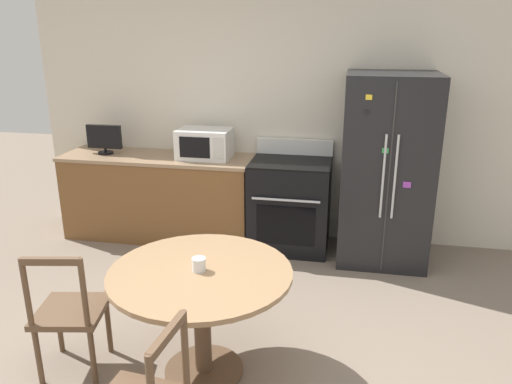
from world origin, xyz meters
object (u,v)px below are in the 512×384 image
object	(u,v)px
microwave	(205,144)
oven_range	(290,204)
candle_glass	(199,265)
refrigerator	(386,170)
dining_chair_left	(69,313)
countertop_tv	(104,138)

from	to	relation	value
microwave	oven_range	bearing A→B (deg)	-2.65
microwave	candle_glass	distance (m)	2.24
refrigerator	dining_chair_left	xyz separation A→B (m)	(-2.06, -2.18, -0.46)
oven_range	dining_chair_left	distance (m)	2.52
microwave	candle_glass	size ratio (longest dim) A/B	6.21
refrigerator	oven_range	bearing A→B (deg)	175.87
oven_range	microwave	distance (m)	1.07
countertop_tv	dining_chair_left	size ratio (longest dim) A/B	0.42
countertop_tv	oven_range	bearing A→B (deg)	-0.27
oven_range	candle_glass	xyz separation A→B (m)	(-0.30, -2.10, 0.31)
oven_range	dining_chair_left	world-z (taller)	oven_range
oven_range	countertop_tv	xyz separation A→B (m)	(-1.99, 0.01, 0.60)
refrigerator	microwave	size ratio (longest dim) A/B	3.34
oven_range	refrigerator	bearing A→B (deg)	-4.13
countertop_tv	dining_chair_left	world-z (taller)	countertop_tv
dining_chair_left	refrigerator	bearing A→B (deg)	35.94
refrigerator	countertop_tv	world-z (taller)	refrigerator
candle_glass	dining_chair_left	bearing A→B (deg)	-170.25
dining_chair_left	candle_glass	xyz separation A→B (m)	(0.84, 0.14, 0.35)
dining_chair_left	candle_glass	bearing A→B (deg)	-0.95
refrigerator	countertop_tv	xyz separation A→B (m)	(-2.90, 0.08, 0.17)
microwave	countertop_tv	world-z (taller)	countertop_tv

